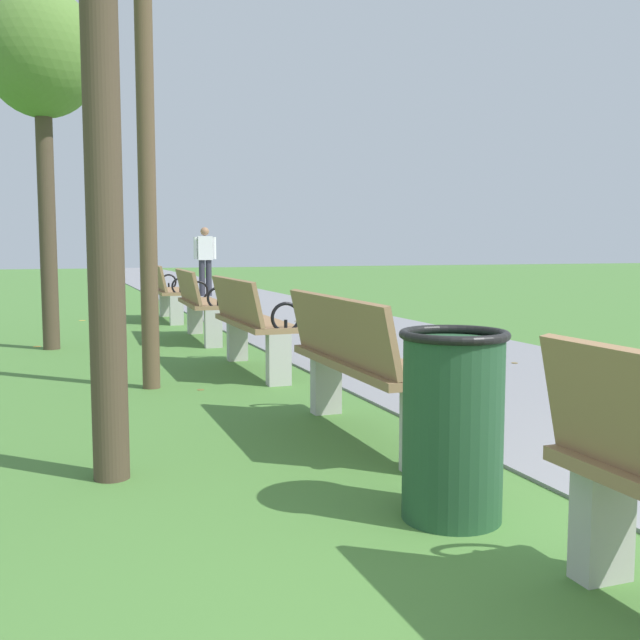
{
  "coord_description": "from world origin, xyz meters",
  "views": [
    {
      "loc": [
        -2.29,
        -1.47,
        1.2
      ],
      "look_at": [
        -0.05,
        4.68,
        0.55
      ],
      "focal_mm": 41.83,
      "sensor_mm": 36.0,
      "label": 1
    }
  ],
  "objects_px": {
    "park_bench_4": "(199,302)",
    "trash_bin": "(453,424)",
    "pedestrian_walking": "(205,258)",
    "park_bench_3": "(250,322)",
    "tree_3": "(41,60)",
    "park_bench_2": "(359,362)",
    "park_bench_5": "(167,291)"
  },
  "relations": [
    {
      "from": "park_bench_5",
      "to": "tree_3",
      "type": "distance_m",
      "value": 4.41
    },
    {
      "from": "tree_3",
      "to": "park_bench_3",
      "type": "bearing_deg",
      "value": -52.75
    },
    {
      "from": "park_bench_3",
      "to": "tree_3",
      "type": "height_order",
      "value": "tree_3"
    },
    {
      "from": "park_bench_2",
      "to": "trash_bin",
      "type": "relative_size",
      "value": 1.91
    },
    {
      "from": "park_bench_2",
      "to": "trash_bin",
      "type": "xyz_separation_m",
      "value": [
        -0.15,
        -1.4,
        -0.06
      ]
    },
    {
      "from": "park_bench_3",
      "to": "park_bench_2",
      "type": "bearing_deg",
      "value": -90.0
    },
    {
      "from": "park_bench_5",
      "to": "trash_bin",
      "type": "bearing_deg",
      "value": -90.91
    },
    {
      "from": "park_bench_2",
      "to": "pedestrian_walking",
      "type": "relative_size",
      "value": 0.99
    },
    {
      "from": "park_bench_2",
      "to": "park_bench_5",
      "type": "bearing_deg",
      "value": 90.0
    },
    {
      "from": "park_bench_5",
      "to": "pedestrian_walking",
      "type": "relative_size",
      "value": 1.0
    },
    {
      "from": "tree_3",
      "to": "pedestrian_walking",
      "type": "height_order",
      "value": "tree_3"
    },
    {
      "from": "park_bench_3",
      "to": "trash_bin",
      "type": "relative_size",
      "value": 1.91
    },
    {
      "from": "tree_3",
      "to": "pedestrian_walking",
      "type": "distance_m",
      "value": 9.33
    },
    {
      "from": "park_bench_4",
      "to": "pedestrian_walking",
      "type": "xyz_separation_m",
      "value": [
        1.71,
        8.11,
        0.44
      ]
    },
    {
      "from": "park_bench_2",
      "to": "tree_3",
      "type": "distance_m",
      "value": 5.99
    },
    {
      "from": "pedestrian_walking",
      "to": "park_bench_3",
      "type": "bearing_deg",
      "value": -99.09
    },
    {
      "from": "park_bench_3",
      "to": "park_bench_5",
      "type": "height_order",
      "value": "same"
    },
    {
      "from": "tree_3",
      "to": "park_bench_2",
      "type": "bearing_deg",
      "value": -70.32
    },
    {
      "from": "park_bench_2",
      "to": "pedestrian_walking",
      "type": "bearing_deg",
      "value": 82.69
    },
    {
      "from": "trash_bin",
      "to": "park_bench_3",
      "type": "bearing_deg",
      "value": 87.91
    },
    {
      "from": "park_bench_2",
      "to": "pedestrian_walking",
      "type": "xyz_separation_m",
      "value": [
        1.71,
        13.31,
        0.44
      ]
    },
    {
      "from": "trash_bin",
      "to": "pedestrian_walking",
      "type": "bearing_deg",
      "value": 82.81
    },
    {
      "from": "park_bench_4",
      "to": "tree_3",
      "type": "height_order",
      "value": "tree_3"
    },
    {
      "from": "tree_3",
      "to": "park_bench_5",
      "type": "bearing_deg",
      "value": 58.49
    },
    {
      "from": "park_bench_2",
      "to": "tree_3",
      "type": "xyz_separation_m",
      "value": [
        -1.78,
        4.98,
        2.81
      ]
    },
    {
      "from": "park_bench_2",
      "to": "park_bench_3",
      "type": "xyz_separation_m",
      "value": [
        -0.0,
        2.64,
        0.0
      ]
    },
    {
      "from": "park_bench_4",
      "to": "trash_bin",
      "type": "relative_size",
      "value": 1.93
    },
    {
      "from": "park_bench_4",
      "to": "trash_bin",
      "type": "xyz_separation_m",
      "value": [
        -0.15,
        -6.6,
        -0.06
      ]
    },
    {
      "from": "park_bench_5",
      "to": "pedestrian_walking",
      "type": "distance_m",
      "value": 5.7
    },
    {
      "from": "park_bench_5",
      "to": "tree_3",
      "type": "bearing_deg",
      "value": -121.51
    },
    {
      "from": "trash_bin",
      "to": "park_bench_4",
      "type": "bearing_deg",
      "value": 88.72
    },
    {
      "from": "pedestrian_walking",
      "to": "park_bench_4",
      "type": "bearing_deg",
      "value": -101.89
    }
  ]
}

